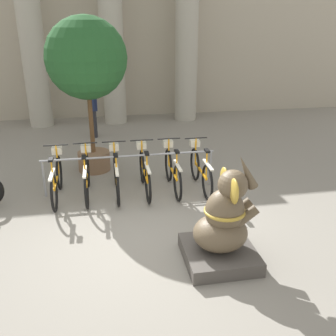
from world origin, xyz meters
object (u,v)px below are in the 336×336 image
bicycle_4 (172,170)px  person_pedestrian (94,104)px  bicycle_5 (200,170)px  bicycle_3 (145,172)px  bicycle_0 (57,179)px  elephant_statue (223,227)px  bicycle_2 (116,174)px  bicycle_1 (87,176)px  potted_tree (87,63)px

bicycle_4 → person_pedestrian: person_pedestrian is taller
bicycle_5 → bicycle_3: bearing=177.4°
bicycle_5 → bicycle_0: bearing=179.6°
bicycle_0 → elephant_statue: bearing=-44.9°
elephant_statue → bicycle_4: bearing=95.4°
bicycle_5 → person_pedestrian: size_ratio=1.03×
bicycle_2 → elephant_statue: elephant_statue is taller
bicycle_2 → elephant_statue: (1.39, -2.56, 0.14)m
bicycle_0 → bicycle_5: 2.87m
bicycle_1 → potted_tree: potted_tree is taller
bicycle_3 → bicycle_5: 1.15m
bicycle_2 → bicycle_4: 1.15m
bicycle_4 → bicycle_5: same height
bicycle_1 → person_pedestrian: person_pedestrian is taller
bicycle_2 → bicycle_5: size_ratio=1.00×
bicycle_1 → bicycle_5: size_ratio=1.00×
bicycle_1 → potted_tree: bearing=84.9°
bicycle_5 → elephant_statue: (-0.33, -2.51, 0.14)m
bicycle_5 → elephant_statue: 2.53m
potted_tree → bicycle_3: bearing=-53.3°
bicycle_2 → bicycle_3: 0.57m
bicycle_3 → potted_tree: size_ratio=0.50×
bicycle_1 → bicycle_4: same height
bicycle_2 → potted_tree: bearing=108.2°
bicycle_0 → person_pedestrian: person_pedestrian is taller
bicycle_5 → potted_tree: bearing=146.7°
bicycle_2 → potted_tree: size_ratio=0.50×
bicycle_1 → bicycle_3: (1.15, -0.00, 0.00)m
bicycle_3 → bicycle_5: bearing=-2.6°
bicycle_0 → bicycle_3: (1.72, 0.03, 0.00)m
bicycle_1 → bicycle_5: (2.29, -0.05, 0.00)m
elephant_statue → bicycle_5: bearing=82.5°
bicycle_1 → bicycle_3: 1.15m
elephant_statue → potted_tree: (-1.84, 3.93, 1.88)m
bicycle_1 → bicycle_2: same height
bicycle_0 → person_pedestrian: size_ratio=1.03×
bicycle_4 → potted_tree: bearing=139.5°
person_pedestrian → bicycle_5: bearing=-62.6°
bicycle_1 → person_pedestrian: 4.14m
bicycle_4 → elephant_statue: 2.58m
bicycle_1 → elephant_statue: (1.96, -2.56, 0.14)m
bicycle_4 → person_pedestrian: size_ratio=1.03×
person_pedestrian → potted_tree: bearing=-90.5°
bicycle_0 → bicycle_5: (2.87, -0.02, 0.00)m
bicycle_2 → bicycle_4: bearing=0.6°
bicycle_5 → bicycle_4: bearing=174.0°
bicycle_4 → elephant_statue: elephant_statue is taller
bicycle_1 → bicycle_2: bearing=-0.6°
bicycle_2 → bicycle_4: (1.15, 0.01, 0.00)m
bicycle_0 → bicycle_5: bearing=-0.4°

